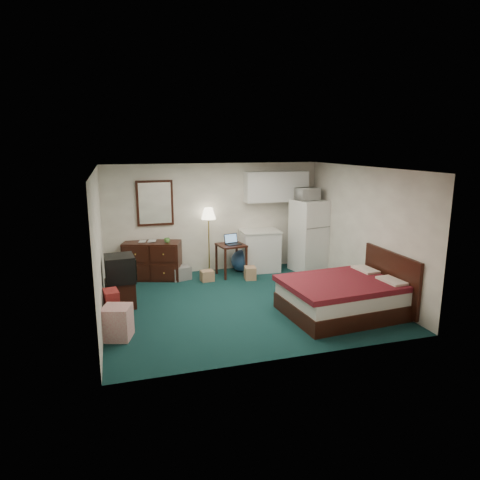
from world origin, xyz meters
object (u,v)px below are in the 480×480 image
object	(u,v)px
dresser	(153,260)
bed	(341,298)
desk	(231,260)
kitchen_counter	(260,251)
fridge	(309,236)
suitcase	(112,307)
tv_stand	(120,294)
floor_lamp	(209,241)

from	to	relation	value
dresser	bed	xyz separation A→B (m)	(2.96, -3.02, -0.11)
desk	kitchen_counter	world-z (taller)	kitchen_counter
bed	fridge	bearing A→B (deg)	72.50
kitchen_counter	suitcase	xyz separation A→B (m)	(-3.36, -2.22, -0.18)
tv_stand	floor_lamp	bearing A→B (deg)	32.63
kitchen_counter	bed	size ratio (longest dim) A/B	0.49
floor_lamp	kitchen_counter	world-z (taller)	floor_lamp
desk	bed	distance (m)	3.01
floor_lamp	kitchen_counter	distance (m)	1.23
floor_lamp	suitcase	world-z (taller)	floor_lamp
dresser	kitchen_counter	world-z (taller)	kitchen_counter
bed	tv_stand	xyz separation A→B (m)	(-3.69, 1.47, -0.06)
floor_lamp	bed	distance (m)	3.54
fridge	bed	world-z (taller)	fridge
dresser	bed	distance (m)	4.23
desk	suitcase	world-z (taller)	desk
tv_stand	desk	bearing A→B (deg)	21.42
bed	dresser	bearing A→B (deg)	130.05
kitchen_counter	suitcase	world-z (taller)	kitchen_counter
floor_lamp	desk	size ratio (longest dim) A/B	2.10
kitchen_counter	suitcase	bearing A→B (deg)	-143.44
dresser	tv_stand	world-z (taller)	dresser
dresser	bed	world-z (taller)	dresser
suitcase	fridge	bearing A→B (deg)	13.83
suitcase	floor_lamp	bearing A→B (deg)	38.03
suitcase	tv_stand	bearing A→B (deg)	69.20
dresser	tv_stand	size ratio (longest dim) A/B	2.28
desk	kitchen_counter	size ratio (longest dim) A/B	0.78
bed	suitcase	xyz separation A→B (m)	(-3.83, 0.72, -0.02)
suitcase	desk	bearing A→B (deg)	28.42
floor_lamp	suitcase	bearing A→B (deg)	-132.54
fridge	suitcase	size ratio (longest dim) A/B	2.90
desk	fridge	world-z (taller)	fridge
floor_lamp	suitcase	size ratio (longest dim) A/B	2.64
kitchen_counter	suitcase	size ratio (longest dim) A/B	1.62
desk	suitcase	distance (m)	3.30
kitchen_counter	bed	world-z (taller)	kitchen_counter
desk	dresser	bearing A→B (deg)	162.05
floor_lamp	kitchen_counter	bearing A→B (deg)	-6.72
desk	fridge	distance (m)	1.91
kitchen_counter	fridge	size ratio (longest dim) A/B	0.56
floor_lamp	desk	bearing A→B (deg)	-38.29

